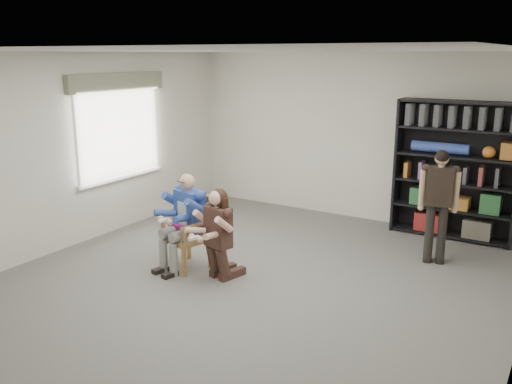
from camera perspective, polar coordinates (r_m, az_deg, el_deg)
The scene contains 8 objects.
room_shell at distance 6.25m, azimuth -1.30°, elevation 1.71°, with size 6.00×7.00×2.80m, color silver, non-canonical shape.
floor at distance 6.69m, azimuth -1.23°, elevation -10.07°, with size 6.00×7.00×0.01m, color #605D59.
window_left at distance 8.82m, azimuth -14.14°, elevation 6.52°, with size 0.16×2.00×1.75m, color white, non-canonical shape.
armchair at distance 7.19m, azimuth -7.39°, elevation -4.21°, with size 0.57×0.55×0.99m, color olive, non-canonical shape.
seated_man at distance 7.14m, azimuth -7.43°, elevation -3.09°, with size 0.55×0.77×1.28m, color #234D99, non-canonical shape.
kneeling_woman at distance 6.73m, azimuth -4.18°, elevation -4.58°, with size 0.49×0.79×1.17m, color #362318, non-canonical shape.
bookshelf at distance 8.73m, azimuth 20.23°, elevation 2.12°, with size 1.80×0.38×2.10m, color black, non-canonical shape.
standing_man at distance 7.59m, azimuth 18.58°, elevation -1.56°, with size 0.48×0.27×1.57m, color black, non-canonical shape.
Camera 1 is at (3.29, -5.13, 2.77)m, focal length 38.00 mm.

